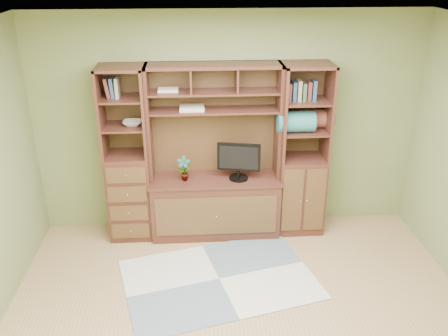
{
  "coord_description": "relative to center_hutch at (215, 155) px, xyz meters",
  "views": [
    {
      "loc": [
        -0.4,
        -3.27,
        3.12
      ],
      "look_at": [
        -0.1,
        1.2,
        1.1
      ],
      "focal_mm": 38.0,
      "sensor_mm": 36.0,
      "label": 1
    }
  ],
  "objects": [
    {
      "name": "blanket_red",
      "position": [
        1.18,
        0.12,
        0.37
      ],
      "size": [
        0.39,
        0.22,
        0.22
      ],
      "primitive_type": "cube",
      "color": "brown",
      "rests_on": "right_tower"
    },
    {
      "name": "center_hutch",
      "position": [
        0.0,
        0.0,
        0.0
      ],
      "size": [
        1.54,
        0.53,
        2.05
      ],
      "primitive_type": "cube",
      "color": "#462118",
      "rests_on": "ground"
    },
    {
      "name": "bowl",
      "position": [
        -0.91,
        0.04,
        0.39
      ],
      "size": [
        0.21,
        0.21,
        0.05
      ],
      "primitive_type": "imported",
      "color": "beige",
      "rests_on": "left_tower"
    },
    {
      "name": "magazines",
      "position": [
        -0.25,
        0.09,
        0.54
      ],
      "size": [
        0.27,
        0.2,
        0.04
      ],
      "primitive_type": "cube",
      "color": "beige",
      "rests_on": "center_hutch"
    },
    {
      "name": "rug",
      "position": [
        -0.01,
        -0.95,
        -1.02
      ],
      "size": [
        2.2,
        1.73,
        0.01
      ],
      "primitive_type": "cube",
      "rotation": [
        0.0,
        0.0,
        0.25
      ],
      "color": "#9A9F9F",
      "rests_on": "ground"
    },
    {
      "name": "left_tower",
      "position": [
        -1.0,
        0.04,
        0.0
      ],
      "size": [
        0.5,
        0.45,
        2.05
      ],
      "primitive_type": "cube",
      "color": "#462118",
      "rests_on": "ground"
    },
    {
      "name": "monitor",
      "position": [
        0.27,
        -0.03,
        0.01
      ],
      "size": [
        0.53,
        0.31,
        0.61
      ],
      "primitive_type": "cube",
      "rotation": [
        0.0,
        0.0,
        -0.2
      ],
      "color": "black",
      "rests_on": "center_hutch"
    },
    {
      "name": "orchid",
      "position": [
        -0.36,
        -0.03,
        -0.15
      ],
      "size": [
        0.16,
        0.11,
        0.3
      ],
      "primitive_type": "imported",
      "color": "#A34637",
      "rests_on": "center_hutch"
    },
    {
      "name": "right_tower",
      "position": [
        1.02,
        0.04,
        0.0
      ],
      "size": [
        0.55,
        0.45,
        2.05
      ],
      "primitive_type": "cube",
      "color": "#462118",
      "rests_on": "ground"
    },
    {
      "name": "room",
      "position": [
        0.17,
        -1.73,
        0.28
      ],
      "size": [
        4.6,
        4.1,
        2.64
      ],
      "color": "tan",
      "rests_on": "ground"
    },
    {
      "name": "blanket_teal",
      "position": [
        0.91,
        -0.01,
        0.39
      ],
      "size": [
        0.41,
        0.24,
        0.24
      ],
      "primitive_type": "cube",
      "color": "#2A6D6E",
      "rests_on": "right_tower"
    }
  ]
}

